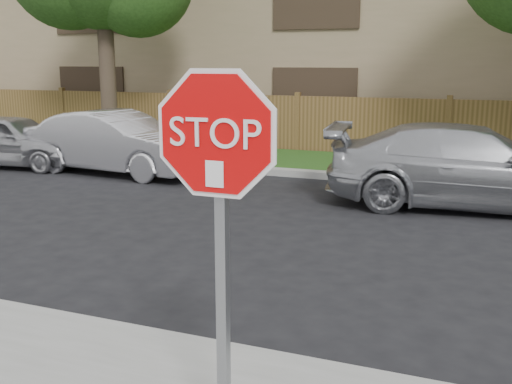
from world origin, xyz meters
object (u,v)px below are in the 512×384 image
at_px(sedan_far_left, 12,140).
at_px(sedan_right, 471,166).
at_px(stop_sign, 218,190).
at_px(sedan_left, 117,142).

distance_m(sedan_far_left, sedan_right, 10.59).
distance_m(stop_sign, sedan_left, 10.78).
bearing_deg(sedan_left, sedan_right, -88.14).
bearing_deg(sedan_left, sedan_far_left, 98.79).
xyz_separation_m(sedan_far_left, sedan_right, (10.59, -0.27, 0.08)).
distance_m(stop_sign, sedan_right, 8.18).
height_order(sedan_far_left, sedan_right, sedan_right).
relative_size(sedan_far_left, sedan_right, 0.76).
xyz_separation_m(sedan_left, sedan_right, (7.67, -0.45, 0.01)).
xyz_separation_m(stop_sign, sedan_right, (1.10, 8.03, -1.10)).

